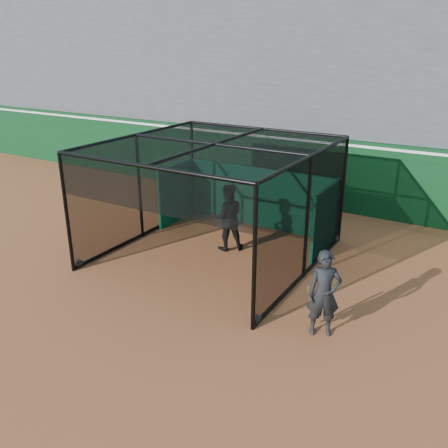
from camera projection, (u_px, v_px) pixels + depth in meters
The scene contains 6 objects.
ground at pixel (148, 302), 10.71m from camera, with size 120.00×120.00×0.00m, color #984F2C.
outfield_wall at pixel (298, 168), 17.07m from camera, with size 50.00×0.50×2.50m.
grandstand at pixel (339, 71), 18.96m from camera, with size 50.00×7.85×8.95m.
batting_cage at pixel (215, 202), 12.61m from camera, with size 5.30×5.55×3.08m.
batter at pixel (227, 217), 13.20m from camera, with size 0.92×0.72×1.90m, color black.
on_deck_player at pixel (324, 294), 9.26m from camera, with size 0.78×0.69×1.79m.
Camera 1 is at (6.30, -7.17, 5.45)m, focal length 38.00 mm.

